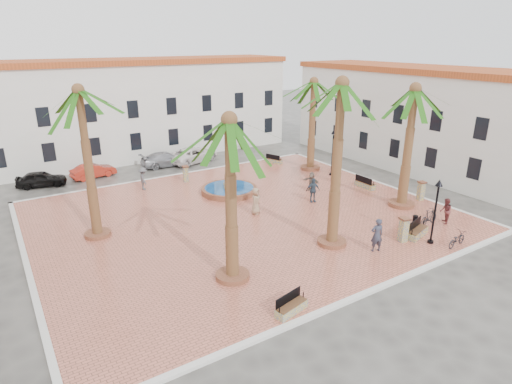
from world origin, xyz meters
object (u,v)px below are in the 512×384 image
Objects in this scene: bench_ne at (274,160)px; bicycle_a at (457,239)px; litter_bin at (415,220)px; bicycle_b at (429,217)px; palm_ne at (313,92)px; car_white at (193,155)px; lamppost_s at (437,201)px; car_silver at (166,159)px; bollard_se at (404,229)px; bench_e at (365,184)px; cyclist_a at (377,235)px; pedestrian_fountain_b at (313,190)px; pedestrian_east at (312,182)px; fountain at (229,189)px; bollard_n at (186,174)px; palm_sw at (230,140)px; bench_s at (291,307)px; car_black at (41,179)px; bench_se at (417,232)px; palm_e at (414,103)px; car_red at (93,171)px; palm_nw at (80,106)px; cyclist_b at (446,211)px; palm_s at (341,102)px; pedestrian_fountain_a at (256,201)px; lamppost_e at (333,144)px; pedestrian_north at (143,179)px; bollard_e at (421,190)px.

bench_ne is 1.02× the size of bicycle_a.
bicycle_b is (0.69, -0.48, 0.22)m from litter_bin.
car_white is at bearing 132.93° from palm_ne.
car_silver is (-6.86, 23.77, -2.10)m from lamppost_s.
litter_bin is (2.58, 1.17, -0.45)m from bollard_se.
bench_e is 0.93× the size of cyclist_a.
bench_e is at bearing 20.07° from pedestrian_fountain_b.
bicycle_a is 11.79m from pedestrian_east.
bollard_n is (-1.74, 4.19, 0.40)m from fountain.
palm_sw is (-5.94, -11.02, 6.63)m from fountain.
palm_ne is at bearing -15.99° from bicycle_a.
bench_s is 25.48m from car_black.
bench_se is (-3.58, -14.38, -6.53)m from palm_ne.
palm_sw is 5.56× the size of bollard_se.
bollard_se is at bearing -139.67° from palm_e.
palm_e is at bearing -147.67° from car_red.
bicycle_a is (16.86, -12.37, -7.25)m from palm_nw.
palm_nw is at bearing 83.00° from bench_e.
fountain reaches higher than cyclist_b.
bench_se is at bearing -130.22° from palm_e.
cyclist_b is at bearing -114.18° from bicycle_b.
bicycle_b is (6.95, -1.29, -7.55)m from palm_s.
pedestrian_fountain_b is (5.85, -9.20, 0.18)m from bollard_n.
pedestrian_fountain_a is at bearing 53.01° from bench_s.
pedestrian_east is at bearing -89.28° from cyclist_a.
pedestrian_fountain_a is at bearing -147.53° from palm_ne.
palm_sw is at bearing 170.20° from bollard_se.
bench_se is 12.83m from lamppost_e.
pedestrian_fountain_b is at bearing -128.07° from pedestrian_north.
pedestrian_fountain_a is (-6.23, 8.13, 0.64)m from bench_se.
cyclist_a is 23.03m from car_silver.
cyclist_b is 0.45× the size of car_red.
pedestrian_fountain_b is (1.94, 7.81, -0.09)m from cyclist_a.
pedestrian_north is (-14.23, 13.13, -6.29)m from palm_e.
car_white is at bearing 41.37° from pedestrian_fountain_a.
car_black is at bearing 153.74° from lamppost_e.
palm_sw is at bearing -172.98° from bollard_e.
pedestrian_fountain_b is at bearing -128.16° from palm_ne.
lamppost_s is 9.11m from pedestrian_fountain_b.
palm_nw is at bearing 131.32° from bench_se.
bench_se is at bearing -18.51° from pedestrian_east.
bench_se is at bearing -93.02° from pedestrian_fountain_a.
car_silver is (-10.50, 8.40, -6.29)m from palm_ne.
car_white is (9.33, -0.07, 0.12)m from car_red.
fountain is 13.36m from palm_s.
palm_sw reaches higher than bench_s.
car_white is (3.26, 5.67, -0.12)m from bollard_n.
bollard_n is at bearing 24.57° from bicycle_b.
car_red is at bearing 72.12° from car_white.
pedestrian_north is at bearing 141.77° from fountain.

